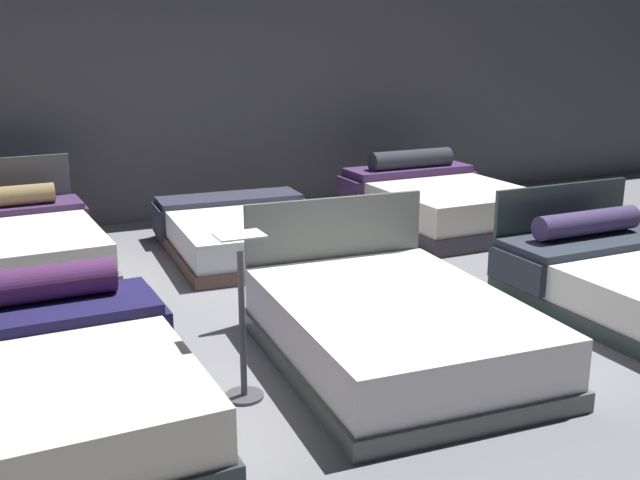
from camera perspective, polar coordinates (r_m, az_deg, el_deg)
name	(u,v)px	position (r m, az deg, el deg)	size (l,w,h in m)	color
ground_plane	(324,306)	(6.30, 0.29, -4.95)	(18.00, 18.00, 0.02)	slate
showroom_back_wall	(200,70)	(9.23, -9.01, 12.51)	(18.00, 0.06, 3.50)	#47474C
bed_0	(41,385)	(4.66, -20.22, -10.15)	(1.74, 2.13, 0.73)	#293334
bed_1	(393,328)	(5.20, 5.47, -6.62)	(1.66, 2.22, 0.94)	#535853
bed_2	(635,281)	(6.64, 22.52, -2.85)	(1.63, 2.01, 0.87)	#263532
bed_3	(16,248)	(7.53, -21.84, -0.53)	(1.58, 2.14, 0.95)	#535957
bed_4	(247,232)	(7.77, -5.46, 0.57)	(1.68, 2.08, 0.45)	#4F3A34
bed_5	(439,203)	(8.85, 8.89, 2.78)	(1.70, 2.12, 0.81)	#2D2832
price_sign	(243,337)	(4.63, -5.82, -7.22)	(0.28, 0.24, 1.04)	#3F3F44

